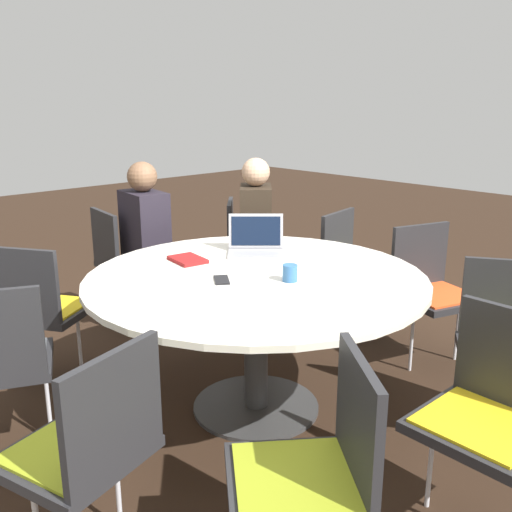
{
  "coord_description": "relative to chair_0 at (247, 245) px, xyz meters",
  "views": [
    {
      "loc": [
        -2.0,
        1.89,
        1.61
      ],
      "look_at": [
        0.0,
        0.0,
        0.85
      ],
      "focal_mm": 40.0,
      "sensor_mm": 36.0,
      "label": 1
    }
  ],
  "objects": [
    {
      "name": "chair_0",
      "position": [
        0.0,
        0.0,
        0.0
      ],
      "size": [
        0.61,
        0.61,
        0.86
      ],
      "rotation": [
        0.0,
        0.0,
        8.67
      ],
      "color": "#262628",
      "rests_on": "ground_plane"
    },
    {
      "name": "chair_6",
      "position": [
        -2.38,
        0.95,
        0.0
      ],
      "size": [
        0.45,
        0.43,
        0.86
      ],
      "rotation": [
        0.0,
        0.0,
        12.55
      ],
      "color": "#262628",
      "rests_on": "ground_plane"
    },
    {
      "name": "chair_8",
      "position": [
        -1.48,
        -0.18,
        0.0
      ],
      "size": [
        0.54,
        0.55,
        0.86
      ],
      "rotation": [
        0.0,
        0.0,
        13.81
      ],
      "color": "#262628",
      "rests_on": "ground_plane"
    },
    {
      "name": "chair_7",
      "position": [
        -2.14,
        0.28,
        0.0
      ],
      "size": [
        0.6,
        0.59,
        0.86
      ],
      "rotation": [
        0.0,
        0.0,
        13.14
      ],
      "color": "#262628",
      "rests_on": "ground_plane"
    },
    {
      "name": "chair_2",
      "position": [
        -0.16,
        1.71,
        0.0
      ],
      "size": [
        0.6,
        0.59,
        0.86
      ],
      "rotation": [
        0.0,
        0.0,
        9.99
      ],
      "color": "#262628",
      "rests_on": "ground_plane"
    },
    {
      "name": "coffee_cup",
      "position": [
        -1.34,
        0.94,
        0.28
      ],
      "size": [
        0.07,
        0.07,
        0.08
      ],
      "color": "#33669E",
      "rests_on": "conference_table"
    },
    {
      "name": "cell_phone",
      "position": [
        -1.1,
        1.18,
        0.24
      ],
      "size": [
        0.15,
        0.14,
        0.01
      ],
      "color": "black",
      "rests_on": "conference_table"
    },
    {
      "name": "conference_table",
      "position": [
        -1.15,
        1.0,
        0.12
      ],
      "size": [
        1.72,
        1.72,
        0.75
      ],
      "color": "#333333",
      "rests_on": "ground_plane"
    },
    {
      "name": "ground_plane",
      "position": [
        -1.15,
        1.0,
        -0.51
      ],
      "size": [
        16.0,
        16.0,
        0.0
      ],
      "primitive_type": "plane",
      "color": "black"
    },
    {
      "name": "laptop",
      "position": [
        -0.84,
        0.7,
        0.29
      ],
      "size": [
        0.39,
        0.39,
        0.21
      ],
      "rotation": [
        0.0,
        0.0,
        3.96
      ],
      "color": "#99999E",
      "rests_on": "conference_table"
    },
    {
      "name": "person_1",
      "position": [
        0.12,
        0.82,
        0.19
      ],
      "size": [
        0.38,
        0.29,
        1.21
      ],
      "rotation": [
        0.0,
        0.0,
        9.3
      ],
      "color": "#231E28",
      "rests_on": "ground_plane"
    },
    {
      "name": "chair_4",
      "position": [
        -1.56,
        2.15,
        0.0
      ],
      "size": [
        0.53,
        0.54,
        0.86
      ],
      "rotation": [
        0.0,
        0.0,
        11.28
      ],
      "color": "#262628",
      "rests_on": "ground_plane"
    },
    {
      "name": "chair_9",
      "position": [
        -0.87,
        -0.19,
        0.0
      ],
      "size": [
        0.49,
        0.51,
        0.86
      ],
      "rotation": [
        0.0,
        0.0,
        14.32
      ],
      "color": "#262628",
      "rests_on": "ground_plane"
    },
    {
      "name": "chair_5",
      "position": [
        -2.16,
        1.69,
        0.0
      ],
      "size": [
        0.61,
        0.6,
        0.86
      ],
      "rotation": [
        0.0,
        0.0,
        11.91
      ],
      "color": "#262628",
      "rests_on": "ground_plane"
    },
    {
      "name": "chair_1",
      "position": [
        0.37,
        0.87,
        0.0
      ],
      "size": [
        0.49,
        0.47,
        0.86
      ],
      "rotation": [
        0.0,
        0.0,
        9.3
      ],
      "color": "#262628",
      "rests_on": "ground_plane"
    },
    {
      "name": "spiral_notebook",
      "position": [
        -0.71,
        1.09,
        0.25
      ],
      "size": [
        0.23,
        0.18,
        0.02
      ],
      "color": "maroon",
      "rests_on": "conference_table"
    },
    {
      "name": "person_0",
      "position": [
        -0.23,
        0.1,
        0.19
      ],
      "size": [
        0.41,
        0.41,
        1.21
      ],
      "rotation": [
        0.0,
        0.0,
        8.67
      ],
      "color": "#2D2319",
      "rests_on": "ground_plane"
    }
  ]
}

